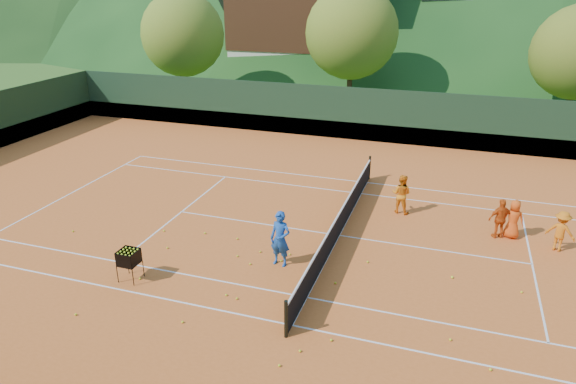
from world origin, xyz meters
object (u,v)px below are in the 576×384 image
(tennis_net, at_px, (340,223))
(student_c, at_px, (513,219))
(student_d, at_px, (561,231))
(chalet_left, at_px, (309,15))
(student_b, at_px, (501,219))
(chalet_mid, at_px, (498,24))
(ball_hopper, at_px, (129,258))
(coach, at_px, (280,239))
(student_a, at_px, (401,194))

(tennis_net, bearing_deg, student_c, 17.15)
(student_d, bearing_deg, chalet_left, -38.36)
(student_b, relative_size, student_d, 1.04)
(student_d, bearing_deg, chalet_mid, -67.17)
(tennis_net, bearing_deg, ball_hopper, -137.82)
(coach, relative_size, student_c, 1.29)
(student_a, xyz_separation_m, student_c, (4.02, -0.91, -0.07))
(chalet_mid, bearing_deg, student_a, -97.61)
(student_d, relative_size, chalet_mid, 0.11)
(student_d, height_order, ball_hopper, student_d)
(student_a, relative_size, student_d, 1.10)
(coach, bearing_deg, tennis_net, 69.84)
(student_c, relative_size, chalet_mid, 0.11)
(student_c, bearing_deg, chalet_mid, -81.09)
(student_a, distance_m, chalet_mid, 31.85)
(chalet_mid, bearing_deg, chalet_left, -165.96)
(student_a, height_order, chalet_mid, chalet_mid)
(student_a, bearing_deg, coach, 69.73)
(student_c, xyz_separation_m, student_d, (1.45, -0.50, -0.00))
(student_a, bearing_deg, chalet_mid, -87.03)
(chalet_mid, bearing_deg, student_c, -90.28)
(student_b, bearing_deg, student_c, 175.10)
(student_c, distance_m, chalet_left, 32.71)
(student_c, height_order, chalet_mid, chalet_mid)
(ball_hopper, bearing_deg, chalet_left, 97.53)
(student_d, bearing_deg, ball_hopper, 46.60)
(student_a, relative_size, chalet_left, 0.11)
(coach, bearing_deg, student_c, 38.69)
(student_b, distance_m, chalet_mid, 32.63)
(student_c, bearing_deg, tennis_net, 26.34)
(ball_hopper, bearing_deg, student_a, 46.48)
(student_a, distance_m, tennis_net, 3.28)
(student_c, bearing_deg, chalet_left, -51.48)
(student_b, relative_size, student_c, 1.03)
(ball_hopper, bearing_deg, tennis_net, 42.18)
(student_b, xyz_separation_m, chalet_mid, (0.59, 32.35, 4.23))
(student_b, bearing_deg, student_a, -40.94)
(student_a, distance_m, ball_hopper, 10.47)
(coach, xyz_separation_m, tennis_net, (1.34, 2.58, -0.42))
(coach, height_order, ball_hopper, coach)
(student_b, height_order, student_d, student_b)
(coach, distance_m, student_d, 9.47)
(ball_hopper, distance_m, chalet_left, 35.52)
(coach, distance_m, student_a, 6.16)
(tennis_net, relative_size, chalet_left, 0.87)
(chalet_left, bearing_deg, chalet_mid, 14.04)
(student_a, bearing_deg, student_d, 176.20)
(coach, height_order, chalet_mid, chalet_mid)
(student_d, bearing_deg, student_a, 6.19)
(student_b, bearing_deg, chalet_mid, -115.53)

